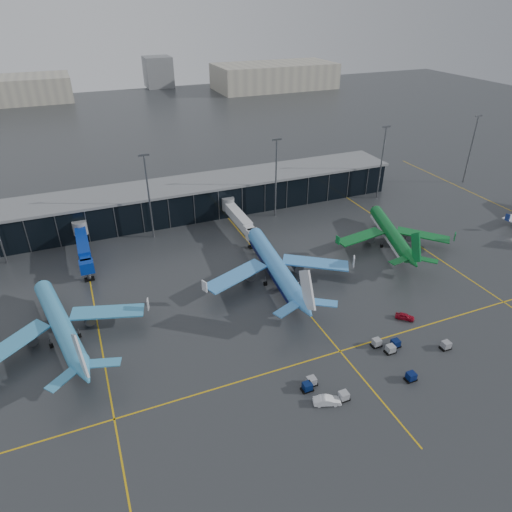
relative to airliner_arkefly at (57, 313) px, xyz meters
name	(u,v)px	position (x,y,z in m)	size (l,w,h in m)	color
ground	(266,321)	(42.15, -11.34, -6.40)	(600.00, 600.00, 0.00)	#282B2D
terminal_pier	(191,198)	(42.15, 50.66, -0.98)	(142.00, 17.00, 10.70)	black
jet_bridges	(83,246)	(7.15, 31.65, -1.84)	(94.00, 27.50, 7.20)	#595B60
flood_masts	(215,184)	(47.15, 38.66, 7.42)	(203.00, 0.50, 25.50)	#595B60
distant_hangars	(181,80)	(92.09, 258.74, 2.39)	(260.00, 71.00, 22.00)	#B2AD99
taxi_lines	(286,287)	(52.15, -0.73, -6.39)	(220.00, 120.00, 0.02)	gold
airliner_arkefly	(57,313)	(0.00, 0.00, 0.00)	(36.55, 41.63, 12.79)	#3B92C2
airliner_klm_near	(275,255)	(50.95, 3.70, 0.58)	(39.86, 45.39, 13.95)	#4493DF
airliner_aer_lingus	(392,225)	(89.66, 8.07, -0.32)	(34.70, 39.52, 12.14)	#0B6225
baggage_carts	(374,364)	(55.86, -32.84, -5.64)	(33.92, 12.05, 1.70)	black
mobile_airstair	(294,289)	(52.98, -3.36, -5.63)	(2.73, 3.54, 3.45)	silver
service_van_red	(405,316)	(71.18, -22.66, -5.69)	(1.67, 4.16, 1.42)	maroon
service_van_white	(327,401)	(42.67, -37.32, -5.59)	(1.71, 4.91, 1.62)	white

